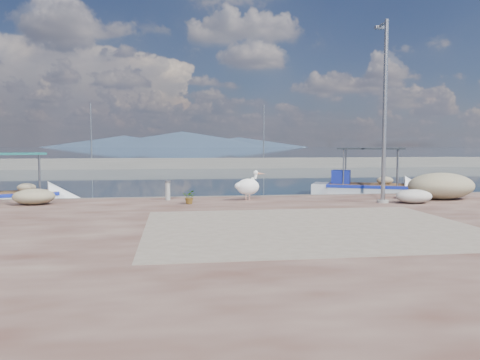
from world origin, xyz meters
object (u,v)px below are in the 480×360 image
pelican (248,186)px  bollard_near (168,190)px  boat_left (9,200)px  boat_right (369,191)px  lamp_post (384,118)px

pelican → bollard_near: bearing=164.4°
pelican → bollard_near: size_ratio=1.59×
boat_left → pelican: (10.55, -4.06, 0.86)m
boat_left → bollard_near: size_ratio=7.62×
boat_right → bollard_near: (-10.80, -4.99, 0.70)m
boat_left → lamp_post: bearing=-35.9°
boat_left → pelican: boat_left is taller
boat_right → bollard_near: 11.92m
lamp_post → bollard_near: bearing=166.5°
boat_right → lamp_post: 8.23m
boat_left → bollard_near: 8.16m
bollard_near → boat_left: bearing=154.1°
boat_left → pelican: bearing=-37.4°
pelican → lamp_post: lamp_post is taller
pelican → bollard_near: (-3.24, 0.51, -0.14)m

